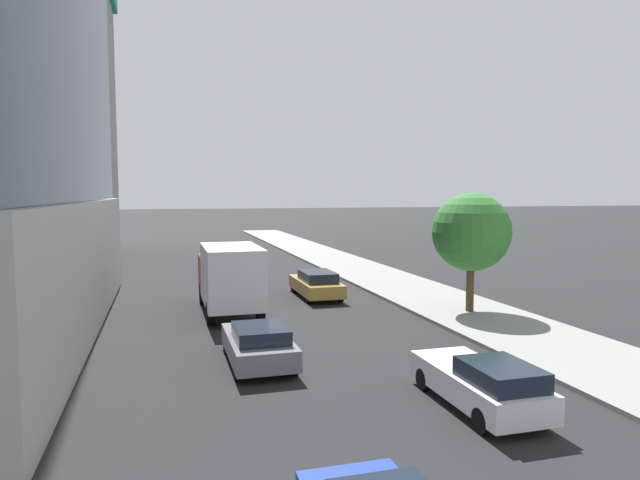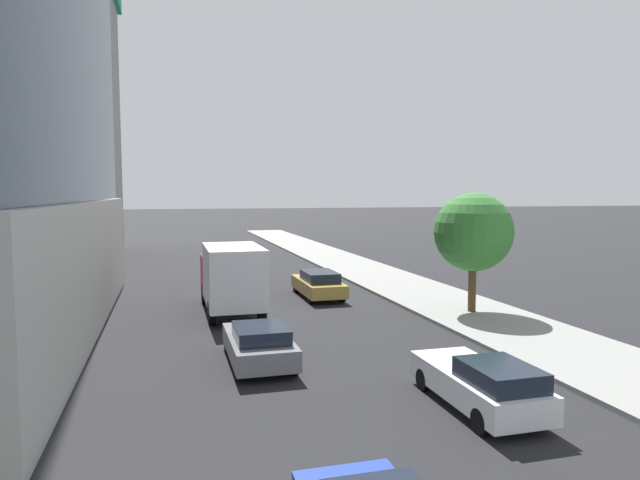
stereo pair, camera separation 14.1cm
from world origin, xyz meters
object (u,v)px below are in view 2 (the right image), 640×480
Objects in this scene: street_tree at (473,232)px; car_white at (481,383)px; car_gray at (259,344)px; box_truck at (232,275)px; car_gold at (319,284)px; construction_building at (31,86)px.

street_tree reaches higher than car_white.
box_truck is at bearing 90.00° from car_gray.
construction_building is at bearing 128.19° from car_gold.
construction_building is at bearing 117.33° from box_truck.
car_gold is 1.08× the size of car_white.
car_white reaches higher than car_gray.
car_gray is at bearing -155.37° from street_tree.
construction_building is 8.42× the size of car_gray.
car_gold is at bearing 29.48° from box_truck.
construction_building is at bearing 115.08° from car_white.
box_truck is (13.68, -26.48, -12.77)m from construction_building.
street_tree is 11.33m from box_truck.
car_gray is 11.89m from car_gold.
street_tree is at bearing -16.16° from box_truck.
construction_building is 46.08m from car_white.
car_gray is 8.09m from box_truck.
car_gold is (18.63, -23.68, -13.83)m from construction_building.
car_gold is at bearing 90.00° from car_white.
street_tree is at bearing -45.66° from car_gold.
car_gray is (13.68, -34.49, -13.87)m from construction_building.
box_truck is at bearing 163.84° from street_tree.
street_tree reaches higher than car_gold.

